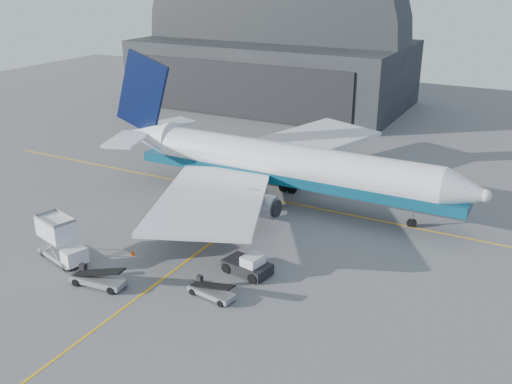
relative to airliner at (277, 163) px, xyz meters
The scene contains 9 objects.
ground 20.60m from the airliner, 92.29° to the right, with size 200.00×200.00×0.00m, color #565659.
taxi_lines 8.69m from the airliner, 96.17° to the right, with size 80.00×42.12×0.02m.
hangar 50.57m from the airliner, 116.96° to the left, with size 50.00×28.30×28.00m.
airliner is the anchor object (origin of this frame).
catering_truck 24.71m from the airliner, 116.56° to the right, with size 5.92×3.47×3.84m.
pushback_tug 17.44m from the airliner, 72.29° to the right, with size 4.49×3.09×1.92m.
belt_loader_a 24.74m from the airliner, 101.68° to the right, with size 5.16×2.23×1.94m.
belt_loader_b 21.80m from the airliner, 78.29° to the right, with size 4.42×2.00×1.65m.
traffic_cone 19.72m from the airliner, 107.92° to the right, with size 0.38×0.38×0.55m.
Camera 1 is at (27.06, -34.30, 24.83)m, focal length 40.00 mm.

